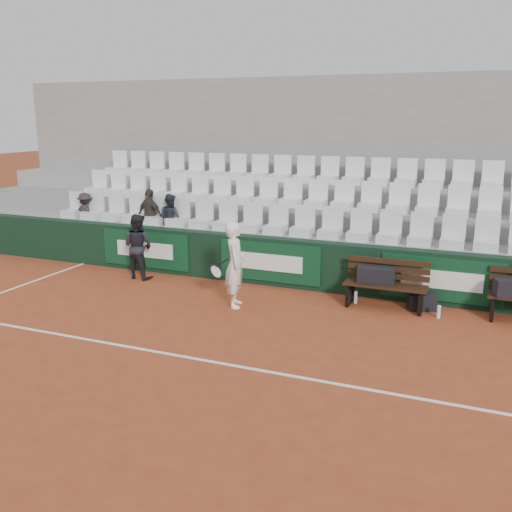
{
  "coord_description": "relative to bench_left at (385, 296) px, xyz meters",
  "views": [
    {
      "loc": [
        3.89,
        -6.78,
        3.43
      ],
      "look_at": [
        0.1,
        2.4,
        1.0
      ],
      "focal_mm": 40.0,
      "sensor_mm": 36.0,
      "label": 1
    }
  ],
  "objects": [
    {
      "name": "ball_kid",
      "position": [
        -5.33,
        -0.01,
        0.48
      ],
      "size": [
        0.73,
        0.6,
        1.41
      ],
      "primitive_type": "imported",
      "rotation": [
        0.0,
        0.0,
        3.05
      ],
      "color": "black",
      "rests_on": "ground"
    },
    {
      "name": "seat_row_front",
      "position": [
        -2.27,
        1.09,
        1.09
      ],
      "size": [
        11.9,
        0.44,
        0.63
      ],
      "primitive_type": "cube",
      "color": "silver",
      "rests_on": "grandstand_tier_front"
    },
    {
      "name": "bench_left",
      "position": [
        0.0,
        0.0,
        0.0
      ],
      "size": [
        1.5,
        0.56,
        0.45
      ],
      "primitive_type": "cube",
      "color": "black",
      "rests_on": "ground"
    },
    {
      "name": "grandstand_tier_mid",
      "position": [
        -2.27,
        2.22,
        0.5
      ],
      "size": [
        18.0,
        0.95,
        1.45
      ],
      "primitive_type": "cube",
      "color": "gray",
      "rests_on": "ground"
    },
    {
      "name": "sports_bag_ground",
      "position": [
        0.64,
        0.18,
        -0.07
      ],
      "size": [
        0.57,
        0.45,
        0.3
      ],
      "primitive_type": "cube",
      "rotation": [
        0.0,
        0.0,
        0.35
      ],
      "color": "black",
      "rests_on": "ground"
    },
    {
      "name": "back_barrier",
      "position": [
        -2.2,
        0.63,
        0.28
      ],
      "size": [
        18.0,
        0.34,
        1.0
      ],
      "color": "black",
      "rests_on": "ground"
    },
    {
      "name": "ground",
      "position": [
        -2.27,
        -3.36,
        -0.23
      ],
      "size": [
        80.0,
        80.0,
        0.0
      ],
      "primitive_type": "plane",
      "color": "#974122",
      "rests_on": "ground"
    },
    {
      "name": "grandstand_tier_back",
      "position": [
        -2.27,
        3.17,
        0.72
      ],
      "size": [
        18.0,
        0.95,
        1.9
      ],
      "primitive_type": "cube",
      "color": "#969693",
      "rests_on": "ground"
    },
    {
      "name": "spectator_b",
      "position": [
        -5.73,
        1.14,
        1.4
      ],
      "size": [
        0.78,
        0.45,
        1.25
      ],
      "primitive_type": "imported",
      "rotation": [
        0.0,
        0.0,
        2.94
      ],
      "color": "#332E28",
      "rests_on": "grandstand_tier_front"
    },
    {
      "name": "grandstand_rear_wall",
      "position": [
        -2.27,
        3.79,
        1.98
      ],
      "size": [
        18.0,
        0.3,
        4.4
      ],
      "primitive_type": "cube",
      "color": "gray",
      "rests_on": "ground"
    },
    {
      "name": "seat_row_back",
      "position": [
        -2.27,
        2.99,
        1.99
      ],
      "size": [
        11.9,
        0.44,
        0.63
      ],
      "primitive_type": "cube",
      "color": "white",
      "rests_on": "grandstand_tier_back"
    },
    {
      "name": "tennis_player",
      "position": [
        -2.59,
        -0.95,
        0.57
      ],
      "size": [
        0.78,
        0.68,
        1.59
      ],
      "color": "white",
      "rests_on": "ground"
    },
    {
      "name": "sports_bag_left",
      "position": [
        -0.19,
        0.04,
        0.37
      ],
      "size": [
        0.7,
        0.36,
        0.29
      ],
      "primitive_type": "cube",
      "rotation": [
        0.0,
        0.0,
        0.11
      ],
      "color": "black",
      "rests_on": "bench_left"
    },
    {
      "name": "water_bottle_near",
      "position": [
        -0.56,
        0.07,
        -0.1
      ],
      "size": [
        0.07,
        0.07,
        0.24
      ],
      "primitive_type": "cylinder",
      "color": "silver",
      "rests_on": "ground"
    },
    {
      "name": "spectator_a",
      "position": [
        -7.6,
        1.14,
        1.31
      ],
      "size": [
        0.74,
        0.5,
        1.07
      ],
      "primitive_type": "imported",
      "rotation": [
        0.0,
        0.0,
        2.98
      ],
      "color": "black",
      "rests_on": "grandstand_tier_front"
    },
    {
      "name": "spectator_c",
      "position": [
        -5.19,
        1.14,
        1.36
      ],
      "size": [
        0.67,
        0.58,
        1.17
      ],
      "primitive_type": "imported",
      "rotation": [
        0.0,
        0.0,
        2.86
      ],
      "color": "#212731",
      "rests_on": "grandstand_tier_front"
    },
    {
      "name": "water_bottle_far",
      "position": [
        0.98,
        -0.21,
        -0.11
      ],
      "size": [
        0.07,
        0.07,
        0.23
      ],
      "primitive_type": "cylinder",
      "color": "silver",
      "rests_on": "ground"
    },
    {
      "name": "court_baseline",
      "position": [
        -2.27,
        -3.36,
        -0.22
      ],
      "size": [
        18.0,
        0.06,
        0.01
      ],
      "primitive_type": "cube",
      "color": "white",
      "rests_on": "ground"
    },
    {
      "name": "grandstand_tier_front",
      "position": [
        -2.27,
        1.27,
        0.28
      ],
      "size": [
        18.0,
        0.95,
        1.0
      ],
      "primitive_type": "cube",
      "color": "gray",
      "rests_on": "ground"
    },
    {
      "name": "seat_row_mid",
      "position": [
        -2.27,
        2.04,
        1.54
      ],
      "size": [
        11.9,
        0.44,
        0.63
      ],
      "primitive_type": "cube",
      "color": "white",
      "rests_on": "grandstand_tier_mid"
    }
  ]
}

